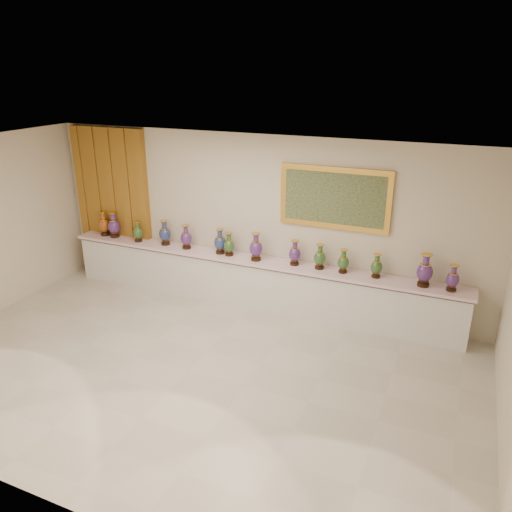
{
  "coord_description": "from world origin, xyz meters",
  "views": [
    {
      "loc": [
        3.26,
        -5.13,
        4.05
      ],
      "look_at": [
        0.32,
        1.7,
        1.19
      ],
      "focal_mm": 35.0,
      "sensor_mm": 36.0,
      "label": 1
    }
  ],
  "objects_px": {
    "vase_1": "(114,226)",
    "vase_0": "(104,225)",
    "counter": "(252,283)",
    "vase_2": "(138,232)"
  },
  "relations": [
    {
      "from": "vase_0",
      "to": "vase_1",
      "type": "relative_size",
      "value": 0.97
    },
    {
      "from": "vase_1",
      "to": "counter",
      "type": "bearing_deg",
      "value": 0.29
    },
    {
      "from": "counter",
      "to": "vase_1",
      "type": "distance_m",
      "value": 3.0
    },
    {
      "from": "counter",
      "to": "vase_2",
      "type": "distance_m",
      "value": 2.43
    },
    {
      "from": "vase_0",
      "to": "vase_1",
      "type": "xyz_separation_m",
      "value": [
        0.25,
        -0.02,
        0.01
      ]
    },
    {
      "from": "vase_1",
      "to": "vase_0",
      "type": "bearing_deg",
      "value": 175.42
    },
    {
      "from": "counter",
      "to": "vase_0",
      "type": "distance_m",
      "value": 3.24
    },
    {
      "from": "counter",
      "to": "vase_1",
      "type": "relative_size",
      "value": 14.73
    },
    {
      "from": "vase_0",
      "to": "vase_1",
      "type": "distance_m",
      "value": 0.25
    },
    {
      "from": "counter",
      "to": "vase_1",
      "type": "bearing_deg",
      "value": -179.71
    }
  ]
}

